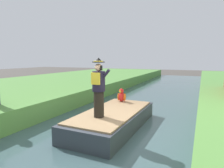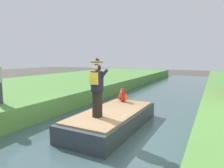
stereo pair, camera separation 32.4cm
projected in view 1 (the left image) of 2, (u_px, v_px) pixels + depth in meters
name	position (u px, v px, depth m)	size (l,w,h in m)	color
ground_plane	(102.00, 139.00, 6.29)	(80.00, 80.00, 0.00)	#4C4742
canal_water	(102.00, 137.00, 6.28)	(5.43, 48.00, 0.10)	#3D565B
boat	(113.00, 119.00, 6.99)	(1.84, 4.22, 0.61)	#333842
person_pirate	(99.00, 88.00, 6.08)	(0.61, 0.42, 1.85)	black
parrot_plush	(122.00, 96.00, 8.37)	(0.36, 0.35, 0.57)	red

